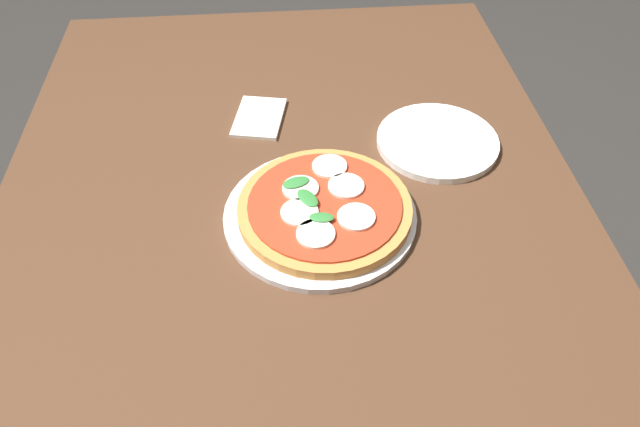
{
  "coord_description": "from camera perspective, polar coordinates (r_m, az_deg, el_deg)",
  "views": [
    {
      "loc": [
        -0.66,
        0.01,
        1.49
      ],
      "look_at": [
        0.03,
        -0.05,
        0.79
      ],
      "focal_mm": 33.64,
      "sensor_mm": 36.0,
      "label": 1
    }
  ],
  "objects": [
    {
      "name": "plate_white",
      "position": [
        1.15,
        11.11,
        6.75
      ],
      "size": [
        0.23,
        0.23,
        0.01
      ],
      "primitive_type": "cylinder",
      "color": "white",
      "rests_on": "dining_table"
    },
    {
      "name": "napkin",
      "position": [
        1.2,
        -5.81,
        9.06
      ],
      "size": [
        0.15,
        0.11,
        0.01
      ],
      "primitive_type": "cube",
      "rotation": [
        0.0,
        0.0,
        -0.21
      ],
      "color": "white",
      "rests_on": "dining_table"
    },
    {
      "name": "serving_tray",
      "position": [
        0.99,
        0.0,
        -0.16
      ],
      "size": [
        0.32,
        0.32,
        0.01
      ],
      "primitive_type": "cylinder",
      "color": "silver",
      "rests_on": "dining_table"
    },
    {
      "name": "dining_table",
      "position": [
        1.04,
        -2.38,
        -5.33
      ],
      "size": [
        1.52,
        1.01,
        0.78
      ],
      "color": "#4C301E",
      "rests_on": "ground_plane"
    },
    {
      "name": "pizza",
      "position": [
        0.97,
        0.43,
        0.59
      ],
      "size": [
        0.28,
        0.28,
        0.03
      ],
      "color": "#C6843F",
      "rests_on": "serving_tray"
    }
  ]
}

